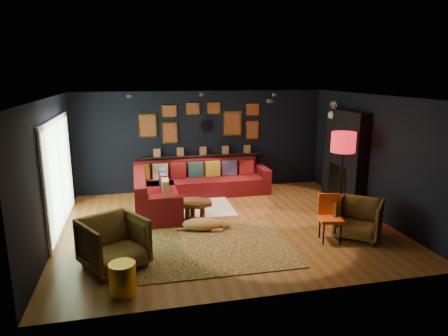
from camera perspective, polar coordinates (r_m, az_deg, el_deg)
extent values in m
plane|color=#95552B|center=(8.27, 0.26, -8.14)|extent=(6.50, 6.50, 0.00)
plane|color=black|center=(10.54, -3.10, 3.87)|extent=(6.50, 0.00, 6.50)
plane|color=black|center=(5.34, 6.95, -5.63)|extent=(6.50, 0.00, 6.50)
plane|color=black|center=(7.84, -23.54, -0.52)|extent=(0.00, 5.50, 5.50)
plane|color=black|center=(9.17, 20.49, 1.62)|extent=(0.00, 5.50, 5.50)
plane|color=white|center=(7.71, 0.28, 10.15)|extent=(6.50, 6.50, 0.00)
cube|color=maroon|center=(10.26, -3.65, -2.63)|extent=(3.20, 0.95, 0.42)
cube|color=maroon|center=(10.50, -4.00, 0.09)|extent=(3.20, 0.24, 0.46)
cube|color=maroon|center=(10.62, 5.43, -1.50)|extent=(0.22, 0.95, 0.64)
cube|color=maroon|center=(9.11, -9.57, -4.89)|extent=(0.95, 2.20, 0.42)
cube|color=maroon|center=(8.98, -11.94, -2.46)|extent=(0.24, 2.20, 0.46)
cube|color=maroon|center=(8.12, -9.18, -6.31)|extent=(0.95, 0.22, 0.64)
cube|color=#BA7428|center=(10.19, -11.62, -0.62)|extent=(0.38, 0.14, 0.38)
cube|color=beige|center=(10.20, -9.10, -0.49)|extent=(0.38, 0.14, 0.38)
cube|color=maroon|center=(10.24, -6.58, -0.36)|extent=(0.38, 0.14, 0.38)
cube|color=#235051|center=(10.29, -4.10, -0.23)|extent=(0.38, 0.14, 0.38)
cube|color=gold|center=(10.37, -1.64, -0.10)|extent=(0.38, 0.14, 0.38)
cube|color=#3D3356|center=(10.46, 0.78, 0.02)|extent=(0.38, 0.14, 0.38)
cube|color=maroon|center=(10.57, 3.15, 0.15)|extent=(0.38, 0.14, 0.38)
cube|color=#1D5A74|center=(9.67, -8.85, -1.25)|extent=(0.14, 0.38, 0.38)
cube|color=#61295C|center=(9.19, -8.62, -2.01)|extent=(0.14, 0.38, 0.38)
cube|color=tan|center=(8.71, -8.37, -2.86)|extent=(0.14, 0.38, 0.38)
cube|color=black|center=(10.54, -3.01, 1.77)|extent=(3.20, 0.12, 0.04)
cube|color=gold|center=(10.30, -10.84, 5.97)|extent=(0.45, 0.03, 0.60)
cube|color=#A04F2B|center=(10.29, -10.84, 5.96)|extent=(0.38, 0.01, 0.51)
cube|color=gold|center=(10.36, -7.74, 5.01)|extent=(0.40, 0.03, 0.55)
cube|color=#A04F2B|center=(10.35, -7.73, 5.00)|extent=(0.34, 0.01, 0.47)
cube|color=gold|center=(10.30, -7.84, 8.04)|extent=(0.38, 0.03, 0.30)
cube|color=#A04F2B|center=(10.28, -7.83, 8.03)|extent=(0.32, 0.01, 0.25)
cube|color=gold|center=(10.61, 1.19, 6.41)|extent=(0.50, 0.03, 0.65)
cube|color=#A04F2B|center=(10.59, 1.21, 6.40)|extent=(0.42, 0.01, 0.55)
cube|color=gold|center=(10.78, 4.04, 5.41)|extent=(0.35, 0.03, 0.50)
cube|color=#A04F2B|center=(10.76, 4.06, 5.40)|extent=(0.30, 0.01, 0.42)
cube|color=gold|center=(10.71, 4.08, 8.33)|extent=(0.35, 0.03, 0.30)
cube|color=#A04F2B|center=(10.70, 4.11, 8.32)|extent=(0.30, 0.01, 0.25)
cube|color=gold|center=(10.36, -4.51, 8.43)|extent=(0.35, 0.03, 0.30)
cube|color=#A04F2B|center=(10.35, -4.49, 8.42)|extent=(0.30, 0.01, 0.25)
cube|color=gold|center=(10.46, -1.49, 8.51)|extent=(0.35, 0.03, 0.30)
cube|color=#A04F2B|center=(10.44, -1.47, 8.50)|extent=(0.30, 0.01, 0.25)
cylinder|color=silver|center=(10.47, -2.56, 6.03)|extent=(0.28, 0.03, 0.28)
cone|color=gold|center=(10.51, -1.37, 6.07)|extent=(0.03, 0.16, 0.03)
cone|color=gold|center=(10.49, -1.46, 6.52)|extent=(0.04, 0.16, 0.04)
cone|color=gold|center=(10.48, -1.72, 6.90)|extent=(0.04, 0.16, 0.04)
cone|color=gold|center=(10.46, -2.11, 7.15)|extent=(0.04, 0.16, 0.04)
cone|color=gold|center=(10.44, -2.57, 7.23)|extent=(0.03, 0.16, 0.03)
cone|color=gold|center=(10.43, -3.03, 7.12)|extent=(0.04, 0.16, 0.04)
cone|color=gold|center=(10.42, -3.41, 6.85)|extent=(0.04, 0.16, 0.04)
cone|color=gold|center=(10.42, -3.67, 6.45)|extent=(0.04, 0.16, 0.04)
cone|color=gold|center=(10.43, -3.75, 5.99)|extent=(0.03, 0.16, 0.03)
cone|color=gold|center=(10.44, -3.65, 5.53)|extent=(0.04, 0.16, 0.04)
cone|color=gold|center=(10.46, -3.39, 5.16)|extent=(0.04, 0.16, 0.04)
cone|color=gold|center=(10.48, -3.00, 4.91)|extent=(0.04, 0.16, 0.04)
cone|color=gold|center=(10.50, -2.54, 4.84)|extent=(0.03, 0.16, 0.03)
cone|color=gold|center=(10.51, -2.09, 4.94)|extent=(0.04, 0.16, 0.04)
cone|color=gold|center=(10.52, -1.71, 5.21)|extent=(0.04, 0.16, 0.04)
cone|color=gold|center=(10.52, -1.46, 5.61)|extent=(0.04, 0.16, 0.04)
cube|color=black|center=(9.88, 16.85, 1.50)|extent=(0.30, 1.60, 2.20)
cube|color=black|center=(10.00, 16.30, -2.16)|extent=(0.20, 0.80, 0.90)
cone|color=white|center=(10.22, 16.28, 7.31)|extent=(0.35, 0.28, 0.28)
sphere|color=white|center=(10.11, 15.18, 7.32)|extent=(0.20, 0.20, 0.20)
cylinder|color=white|center=(10.05, 15.50, 8.25)|extent=(0.02, 0.10, 0.28)
cylinder|color=white|center=(10.16, 15.18, 8.31)|extent=(0.02, 0.10, 0.28)
cube|color=white|center=(8.46, -22.50, -0.87)|extent=(0.04, 2.80, 2.20)
cube|color=#C5EEB6|center=(8.45, -22.33, -0.87)|extent=(0.01, 2.60, 2.00)
cube|color=white|center=(8.45, -22.30, -0.87)|extent=(0.02, 0.06, 2.00)
cylinder|color=black|center=(8.71, -13.36, 9.90)|extent=(0.10, 0.10, 0.06)
cylinder|color=black|center=(9.24, -3.22, 10.41)|extent=(0.10, 0.10, 0.06)
cylinder|color=black|center=(9.26, 7.18, 10.33)|extent=(0.10, 0.10, 0.06)
cylinder|color=black|center=(7.11, 6.54, 9.48)|extent=(0.10, 0.10, 0.06)
cube|color=white|center=(9.29, -5.72, -5.66)|extent=(2.19, 1.59, 0.03)
cube|color=tan|center=(7.25, -2.98, -11.28)|extent=(3.12, 2.24, 0.02)
cylinder|color=brown|center=(8.29, -5.22, -6.71)|extent=(0.10, 0.10, 0.33)
cylinder|color=brown|center=(8.33, -3.11, -6.57)|extent=(0.10, 0.10, 0.33)
cylinder|color=brown|center=(8.64, -4.52, -5.85)|extent=(0.10, 0.10, 0.33)
cylinder|color=#A11D1A|center=(9.30, -9.10, -4.62)|extent=(0.48, 0.48, 0.32)
imported|color=#AA7B33|center=(6.64, -15.53, -9.94)|extent=(1.19, 1.17, 0.92)
imported|color=#AA7B33|center=(7.96, 18.67, -6.63)|extent=(1.08, 1.07, 0.81)
cylinder|color=gold|center=(5.95, -14.26, -15.10)|extent=(0.37, 0.37, 0.47)
cylinder|color=black|center=(7.51, 14.05, -9.07)|extent=(0.03, 0.03, 0.43)
cylinder|color=black|center=(7.59, 16.32, -8.97)|extent=(0.03, 0.03, 0.43)
cylinder|color=black|center=(7.79, 13.51, -8.22)|extent=(0.03, 0.03, 0.43)
cylinder|color=black|center=(7.87, 15.70, -8.14)|extent=(0.03, 0.03, 0.43)
cube|color=#F15315|center=(7.61, 14.99, -7.09)|extent=(0.49, 0.49, 0.06)
cube|color=#F15315|center=(7.70, 14.77, -5.01)|extent=(0.41, 0.14, 0.41)
cylinder|color=black|center=(9.08, 16.00, -6.55)|extent=(0.31, 0.31, 0.04)
cylinder|color=black|center=(8.86, 16.32, -1.89)|extent=(0.04, 0.04, 1.49)
cylinder|color=#B31318|center=(8.68, 16.68, 3.56)|extent=(0.51, 0.51, 0.42)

